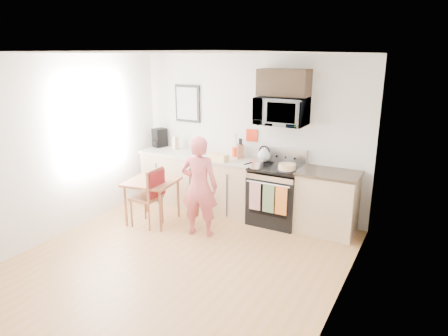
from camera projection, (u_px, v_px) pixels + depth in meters
The scene contains 27 objects.
floor at pixel (170, 268), 5.02m from camera, with size 4.60×4.60×0.00m, color #AB7D42.
back_wall at pixel (249, 135), 6.60m from camera, with size 4.00×0.04×2.60m, color white.
left_wall at pixel (50, 150), 5.58m from camera, with size 0.04×4.60×2.60m, color white.
right_wall at pixel (338, 197), 3.74m from camera, with size 0.04×4.60×2.60m, color white.
ceiling at pixel (161, 53), 4.30m from camera, with size 4.00×4.60×0.04m, color silver.
window at pixel (94, 124), 6.17m from camera, with size 0.06×1.40×1.50m.
cabinet_left at pixel (200, 181), 6.95m from camera, with size 2.10×0.60×0.90m, color tan.
countertop_left at pixel (199, 155), 6.82m from camera, with size 2.14×0.64×0.04m, color beige.
cabinet_right at pixel (327, 204), 5.92m from camera, with size 0.84×0.60×0.90m, color tan.
countertop_right at pixel (329, 173), 5.79m from camera, with size 0.88×0.64×0.04m, color black.
range at pixel (276, 196), 6.27m from camera, with size 0.76×0.70×1.16m.
microwave at pixel (282, 111), 6.00m from camera, with size 0.76×0.51×0.42m, color silver.
upper_cabinet at pixel (284, 83), 5.92m from camera, with size 0.76×0.35×0.40m, color black.
wall_art at pixel (187, 104), 7.01m from camera, with size 0.50×0.04×0.65m.
wall_trivet at pixel (252, 135), 6.56m from camera, with size 0.20×0.02×0.20m, color #B1260F.
person at pixel (199, 186), 5.77m from camera, with size 0.54×0.36×1.49m, color #BD343F.
dining_table at pixel (152, 185), 6.25m from camera, with size 0.73×0.73×0.69m.
chair at pixel (153, 190), 6.06m from camera, with size 0.45×0.41×0.94m.
knife_block at pixel (240, 152), 6.52m from camera, with size 0.10×0.14×0.23m, color brown.
utensil_crock at pixel (236, 147), 6.63m from camera, with size 0.13×0.13×0.38m.
fruit_bowl at pixel (198, 151), 6.89m from camera, with size 0.20×0.20×0.09m.
milk_carton at pixel (176, 143), 7.13m from camera, with size 0.09×0.09×0.23m, color #D5AD80.
coffee_maker at pixel (159, 138), 7.33m from camera, with size 0.25×0.31×0.34m.
bread_bag at pixel (219, 157), 6.38m from camera, with size 0.31×0.15×0.11m, color #E0C175.
cake at pixel (287, 168), 5.89m from camera, with size 0.31×0.31×0.10m.
kettle at pixel (264, 155), 6.36m from camera, with size 0.21×0.21×0.27m.
pot at pixel (256, 164), 6.05m from camera, with size 0.22×0.36×0.11m.
Camera 1 is at (2.74, -3.60, 2.59)m, focal length 32.00 mm.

